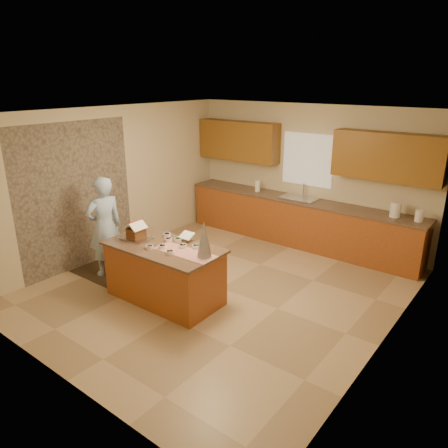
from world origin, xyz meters
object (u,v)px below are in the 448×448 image
at_px(gingerbread_house, 136,232).
at_px(boy, 105,227).
at_px(tinsel_tree, 204,239).
at_px(island_base, 165,274).

bearing_deg(gingerbread_house, boy, 174.89).
relative_size(tinsel_tree, boy, 0.31).
relative_size(island_base, tinsel_tree, 3.27).
height_order(tinsel_tree, gingerbread_house, tinsel_tree).
bearing_deg(tinsel_tree, island_base, -175.23).
bearing_deg(island_base, tinsel_tree, 3.67).
bearing_deg(boy, island_base, 100.87).
xyz_separation_m(tinsel_tree, boy, (-2.11, -0.04, -0.27)).
bearing_deg(boy, tinsel_tree, 102.82).
height_order(boy, gingerbread_house, boy).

